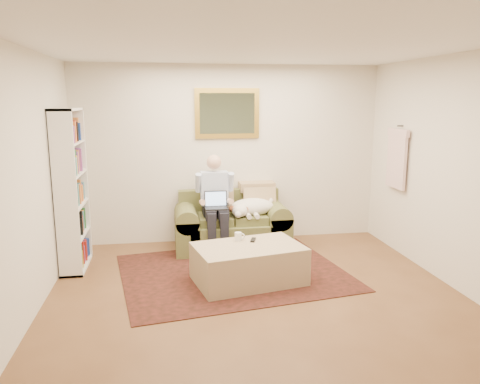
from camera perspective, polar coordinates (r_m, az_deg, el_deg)
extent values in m
cube|color=brown|center=(4.91, 2.83, -14.14)|extent=(4.50, 5.00, 0.01)
cube|color=white|center=(4.46, 3.17, 17.61)|extent=(4.50, 5.00, 0.01)
cube|color=silver|center=(6.95, -1.32, 4.61)|extent=(4.50, 0.01, 2.60)
cube|color=silver|center=(4.60, -25.57, 0.07)|extent=(0.01, 5.00, 2.60)
cube|color=silver|center=(5.44, 26.86, 1.52)|extent=(0.01, 5.00, 2.60)
cube|color=black|center=(5.86, -0.84, -9.74)|extent=(2.96, 2.52, 0.01)
cube|color=olive|center=(6.70, -1.00, -5.26)|extent=(1.22, 0.78, 0.40)
cube|color=olive|center=(6.93, -1.40, -1.30)|extent=(1.47, 0.17, 0.40)
cube|color=olive|center=(6.63, -6.50, -5.09)|extent=(0.32, 0.78, 0.81)
cube|color=olive|center=(6.81, 4.36, -4.63)|extent=(0.32, 0.78, 0.81)
cube|color=olive|center=(6.56, -3.03, -3.34)|extent=(0.46, 0.53, 0.11)
cube|color=olive|center=(6.63, 1.11, -3.18)|extent=(0.46, 0.53, 0.11)
cube|color=black|center=(6.34, -2.87, -1.97)|extent=(0.31, 0.22, 0.02)
cube|color=black|center=(6.42, -2.99, -0.81)|extent=(0.31, 0.06, 0.21)
cube|color=#99BFF2|center=(6.42, -2.98, -0.82)|extent=(0.28, 0.04, 0.19)
cube|color=tan|center=(5.50, 1.04, -8.76)|extent=(1.35, 1.01, 0.44)
cylinder|color=white|center=(5.61, -0.23, -5.45)|extent=(0.08, 0.08, 0.10)
cube|color=black|center=(5.62, 1.61, -5.85)|extent=(0.09, 0.16, 0.02)
cube|color=gold|center=(6.87, -1.58, 9.56)|extent=(0.94, 0.04, 0.72)
cube|color=gray|center=(6.85, -1.56, 9.55)|extent=(0.80, 0.01, 0.58)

